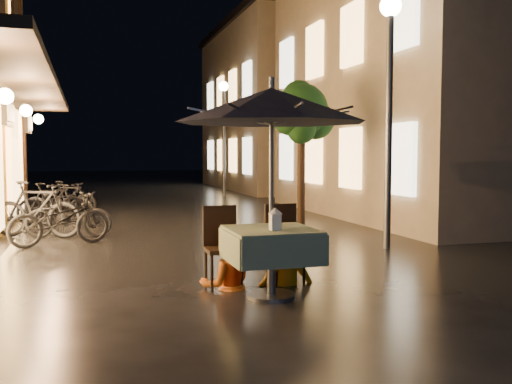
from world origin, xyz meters
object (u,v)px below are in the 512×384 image
object	(u,v)px
streetlamp_near	(390,75)
patio_umbrella	(271,106)
person_yellow	(285,227)
person_orange	(227,231)
cafe_table	(271,246)
table_lantern	(275,218)
bicycle_0	(59,219)

from	to	relation	value
streetlamp_near	patio_umbrella	size ratio (longest dim) A/B	1.72
patio_umbrella	person_yellow	world-z (taller)	patio_umbrella
person_orange	person_yellow	distance (m)	0.74
person_orange	patio_umbrella	bearing A→B (deg)	123.29
patio_umbrella	person_yellow	bearing A→B (deg)	58.10
cafe_table	table_lantern	bearing A→B (deg)	-90.00
person_yellow	bicycle_0	distance (m)	4.77
table_lantern	bicycle_0	xyz separation A→B (m)	(-2.45, 4.57, -0.46)
streetlamp_near	table_lantern	distance (m)	4.44
table_lantern	person_orange	xyz separation A→B (m)	(-0.37, 0.74, -0.23)
streetlamp_near	cafe_table	bearing A→B (deg)	-138.73
person_yellow	table_lantern	bearing A→B (deg)	61.18
patio_umbrella	person_yellow	xyz separation A→B (m)	(0.37, 0.59, -1.43)
cafe_table	table_lantern	xyz separation A→B (m)	(-0.00, -0.14, 0.33)
streetlamp_near	bicycle_0	bearing A→B (deg)	160.65
patio_umbrella	table_lantern	size ratio (longest dim) A/B	9.84
table_lantern	person_orange	bearing A→B (deg)	116.67
cafe_table	patio_umbrella	xyz separation A→B (m)	(-0.00, 0.00, 1.56)
table_lantern	bicycle_0	world-z (taller)	table_lantern
cafe_table	bicycle_0	world-z (taller)	bicycle_0
cafe_table	person_orange	world-z (taller)	person_orange
person_orange	bicycle_0	size ratio (longest dim) A/B	0.78
person_yellow	streetlamp_near	bearing A→B (deg)	-144.41
person_orange	bicycle_0	world-z (taller)	person_orange
table_lantern	person_orange	world-z (taller)	person_orange
person_orange	streetlamp_near	bearing A→B (deg)	-147.65
table_lantern	person_yellow	world-z (taller)	person_yellow
person_orange	cafe_table	bearing A→B (deg)	123.29
cafe_table	patio_umbrella	distance (m)	1.56
table_lantern	bicycle_0	distance (m)	5.21
table_lantern	person_orange	distance (m)	0.85
streetlamp_near	bicycle_0	xyz separation A→B (m)	(-5.35, 1.88, -2.46)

